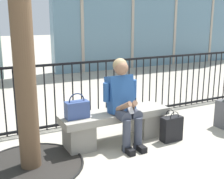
{
  "coord_description": "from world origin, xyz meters",
  "views": [
    {
      "loc": [
        -1.87,
        -3.47,
        1.72
      ],
      "look_at": [
        0.0,
        0.1,
        0.75
      ],
      "focal_mm": 46.51,
      "sensor_mm": 36.0,
      "label": 1
    }
  ],
  "objects_px": {
    "shopping_bag": "(172,128)",
    "stone_bench": "(115,123)",
    "seated_person_with_phone": "(123,100)",
    "handbag_on_bench": "(77,109)"
  },
  "relations": [
    {
      "from": "seated_person_with_phone",
      "to": "handbag_on_bench",
      "type": "relative_size",
      "value": 3.55
    },
    {
      "from": "stone_bench",
      "to": "seated_person_with_phone",
      "type": "relative_size",
      "value": 1.32
    },
    {
      "from": "handbag_on_bench",
      "to": "shopping_bag",
      "type": "relative_size",
      "value": 0.75
    },
    {
      "from": "seated_person_with_phone",
      "to": "stone_bench",
      "type": "bearing_deg",
      "value": 113.57
    },
    {
      "from": "seated_person_with_phone",
      "to": "handbag_on_bench",
      "type": "distance_m",
      "value": 0.65
    },
    {
      "from": "shopping_bag",
      "to": "stone_bench",
      "type": "bearing_deg",
      "value": 153.25
    },
    {
      "from": "stone_bench",
      "to": "shopping_bag",
      "type": "distance_m",
      "value": 0.82
    },
    {
      "from": "seated_person_with_phone",
      "to": "handbag_on_bench",
      "type": "bearing_deg",
      "value": 169.43
    },
    {
      "from": "handbag_on_bench",
      "to": "seated_person_with_phone",
      "type": "bearing_deg",
      "value": -10.57
    },
    {
      "from": "stone_bench",
      "to": "seated_person_with_phone",
      "type": "distance_m",
      "value": 0.4
    }
  ]
}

